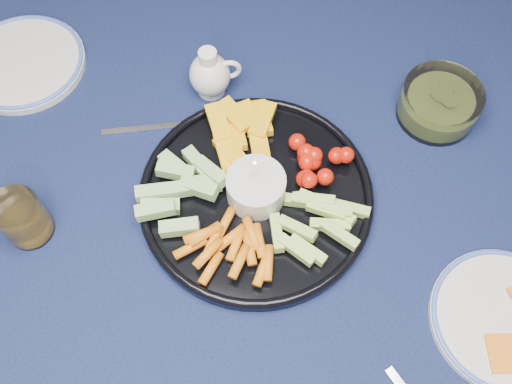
% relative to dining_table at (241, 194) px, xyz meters
% --- Properties ---
extents(dining_table, '(1.67, 1.07, 0.75)m').
position_rel_dining_table_xyz_m(dining_table, '(0.00, 0.00, 0.00)').
color(dining_table, '#4F341A').
rests_on(dining_table, ground).
extents(crudite_platter, '(0.35, 0.35, 0.11)m').
position_rel_dining_table_xyz_m(crudite_platter, '(0.04, -0.05, 0.11)').
color(crudite_platter, black).
rests_on(crudite_platter, dining_table).
extents(creamer_pitcher, '(0.08, 0.07, 0.09)m').
position_rel_dining_table_xyz_m(creamer_pitcher, '(-0.08, 0.14, 0.13)').
color(creamer_pitcher, white).
rests_on(creamer_pitcher, dining_table).
extents(pickle_bowl, '(0.13, 0.13, 0.06)m').
position_rel_dining_table_xyz_m(pickle_bowl, '(0.29, 0.17, 0.11)').
color(pickle_bowl, silver).
rests_on(pickle_bowl, dining_table).
extents(cheese_plate, '(0.20, 0.20, 0.02)m').
position_rel_dining_table_xyz_m(cheese_plate, '(0.41, -0.15, 0.10)').
color(cheese_plate, silver).
rests_on(cheese_plate, dining_table).
extents(juice_tumbler, '(0.07, 0.07, 0.08)m').
position_rel_dining_table_xyz_m(juice_tumbler, '(-0.27, -0.17, 0.12)').
color(juice_tumbler, silver).
rests_on(juice_tumbler, dining_table).
extents(fork_left, '(0.16, 0.07, 0.00)m').
position_rel_dining_table_xyz_m(fork_left, '(-0.14, 0.04, 0.09)').
color(fork_left, white).
rests_on(fork_left, dining_table).
extents(side_plate_extra, '(0.21, 0.21, 0.02)m').
position_rel_dining_table_xyz_m(side_plate_extra, '(-0.41, 0.11, 0.10)').
color(side_plate_extra, silver).
rests_on(side_plate_extra, dining_table).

